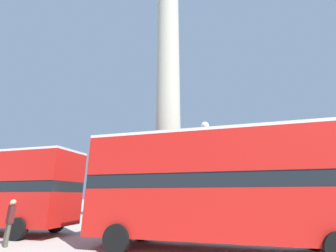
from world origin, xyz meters
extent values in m
plane|color=#ADA89E|center=(0.00, 0.00, 0.00)|extent=(200.00, 200.00, 0.00)
cube|color=#ADA593|center=(0.00, 0.00, 0.53)|extent=(4.74, 4.74, 1.07)
cube|color=#ADA593|center=(0.00, 0.00, 1.60)|extent=(3.41, 3.41, 1.07)
cube|color=#ADA593|center=(0.00, 0.00, 2.66)|extent=(2.09, 2.09, 1.07)
cylinder|color=#ADA593|center=(0.00, 0.00, 11.84)|extent=(1.75, 1.75, 17.28)
cube|color=red|center=(3.29, -5.15, 1.37)|extent=(10.13, 2.59, 1.75)
cube|color=black|center=(3.29, -5.15, 2.52)|extent=(10.13, 2.54, 0.55)
cube|color=red|center=(3.29, -5.15, 3.57)|extent=(10.13, 2.59, 1.55)
cube|color=silver|center=(3.29, -5.15, 4.41)|extent=(10.13, 2.59, 0.12)
cylinder|color=black|center=(6.83, -3.91, 0.50)|extent=(1.00, 0.31, 1.00)
cylinder|color=black|center=(-0.25, -3.87, 0.50)|extent=(1.00, 0.31, 1.00)
cylinder|color=black|center=(-0.26, -6.40, 0.50)|extent=(1.00, 0.31, 1.00)
cube|color=silver|center=(-9.55, -4.01, 4.34)|extent=(10.46, 2.62, 0.12)
cylinder|color=black|center=(-5.88, -2.82, 0.50)|extent=(1.00, 0.31, 1.00)
cylinder|color=black|center=(-5.91, -5.30, 0.50)|extent=(1.00, 0.31, 1.00)
cube|color=#ADA593|center=(-11.76, 2.19, 1.39)|extent=(3.76, 3.30, 2.78)
ellipsoid|color=brown|center=(-11.76, 2.19, 4.43)|extent=(2.47, 1.81, 0.98)
cone|color=brown|center=(-10.77, 1.75, 4.87)|extent=(1.08, 0.88, 1.03)
cylinder|color=brown|center=(-11.76, 2.19, 5.37)|extent=(0.36, 0.36, 0.90)
sphere|color=brown|center=(-11.76, 2.19, 5.96)|extent=(0.28, 0.28, 0.28)
cylinder|color=brown|center=(-10.99, 2.14, 3.36)|extent=(0.20, 0.20, 1.16)
cylinder|color=brown|center=(-11.21, 1.65, 3.36)|extent=(0.20, 0.20, 1.16)
cylinder|color=brown|center=(-12.32, 2.73, 3.36)|extent=(0.20, 0.20, 1.16)
cylinder|color=brown|center=(-12.54, 2.24, 3.36)|extent=(0.20, 0.20, 1.16)
cylinder|color=black|center=(2.78, -2.46, 0.20)|extent=(0.31, 0.31, 0.40)
cylinder|color=black|center=(2.78, -2.46, 2.76)|extent=(0.14, 0.14, 5.52)
sphere|color=white|center=(2.78, -2.46, 5.74)|extent=(0.44, 0.44, 0.44)
cylinder|color=#4C473D|center=(-5.04, -6.55, 0.44)|extent=(0.14, 0.14, 0.89)
cylinder|color=#4C473D|center=(-5.27, -6.42, 0.44)|extent=(0.14, 0.14, 0.89)
cube|color=#471919|center=(-5.16, -6.49, 1.24)|extent=(0.51, 0.41, 0.70)
sphere|color=tan|center=(-5.16, -6.49, 1.71)|extent=(0.24, 0.24, 0.24)
camera|label=1|loc=(3.80, -14.61, 1.98)|focal=24.00mm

